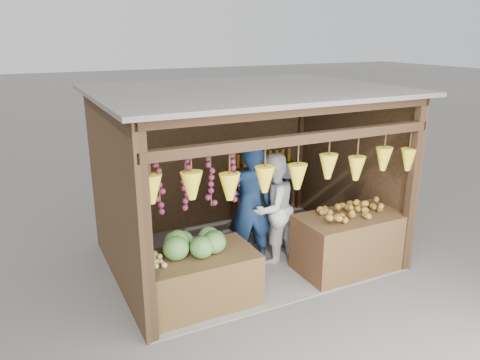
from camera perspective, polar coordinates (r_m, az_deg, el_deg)
name	(u,v)px	position (r m, az deg, el deg)	size (l,w,h in m)	color
ground	(245,256)	(7.58, 0.65, -9.25)	(80.00, 80.00, 0.00)	#514F49
stall_structure	(245,156)	(6.94, 0.61, 2.92)	(4.30, 3.30, 2.66)	slate
back_shelf	(264,175)	(8.77, 2.96, 0.66)	(1.25, 0.32, 1.32)	#382314
counter_left	(200,279)	(6.22, -4.95, -11.99)	(1.47, 0.85, 0.71)	#473117
counter_right	(349,242)	(7.22, 13.20, -7.38)	(1.59, 0.85, 0.86)	#4A2B18
stool	(135,267)	(7.13, -12.64, -10.27)	(0.30, 0.30, 0.28)	black
man_standing	(250,206)	(6.97, 1.25, -3.19)	(0.69, 0.46, 1.90)	#122443
woman_standing	(272,208)	(7.15, 3.89, -3.43)	(0.84, 0.65, 1.73)	silver
vendor_seated	(132,226)	(6.85, -13.00, -5.44)	(0.50, 0.32, 1.02)	brown
melon_pile	(195,241)	(6.04, -5.46, -7.45)	(1.00, 0.50, 0.32)	#16531A
tanfruit_pile	(153,260)	(5.86, -10.52, -9.56)	(0.34, 0.40, 0.13)	tan
mango_pile	(352,207)	(7.05, 13.50, -3.27)	(1.40, 0.64, 0.22)	#BF4319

